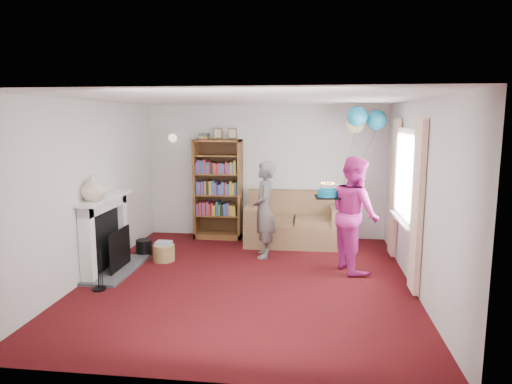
# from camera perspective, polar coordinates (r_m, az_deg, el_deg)

# --- Properties ---
(ground) EXTENTS (5.00, 5.00, 0.00)m
(ground) POSITION_cam_1_polar(r_m,az_deg,el_deg) (6.51, -1.14, -11.04)
(ground) COLOR #37080E
(ground) RESTS_ON ground
(wall_back) EXTENTS (4.50, 0.02, 2.50)m
(wall_back) POSITION_cam_1_polar(r_m,az_deg,el_deg) (8.65, 1.18, 2.57)
(wall_back) COLOR silver
(wall_back) RESTS_ON ground
(wall_left) EXTENTS (0.02, 5.00, 2.50)m
(wall_left) POSITION_cam_1_polar(r_m,az_deg,el_deg) (6.88, -20.16, 0.27)
(wall_left) COLOR silver
(wall_left) RESTS_ON ground
(wall_right) EXTENTS (0.02, 5.00, 2.50)m
(wall_right) POSITION_cam_1_polar(r_m,az_deg,el_deg) (6.28, 19.69, -0.51)
(wall_right) COLOR silver
(wall_right) RESTS_ON ground
(ceiling) EXTENTS (4.50, 5.00, 0.01)m
(ceiling) POSITION_cam_1_polar(r_m,az_deg,el_deg) (6.11, -1.22, 11.58)
(ceiling) COLOR white
(ceiling) RESTS_ON wall_back
(fireplace) EXTENTS (0.55, 1.80, 1.12)m
(fireplace) POSITION_cam_1_polar(r_m,az_deg,el_deg) (7.12, -17.89, -5.40)
(fireplace) COLOR #3F3F42
(fireplace) RESTS_ON ground
(window_bay) EXTENTS (0.14, 2.02, 2.20)m
(window_bay) POSITION_cam_1_polar(r_m,az_deg,el_deg) (6.86, 18.14, -0.05)
(window_bay) COLOR white
(window_bay) RESTS_ON ground
(wall_sconce) EXTENTS (0.16, 0.23, 0.16)m
(wall_sconce) POSITION_cam_1_polar(r_m,az_deg,el_deg) (8.81, -10.38, 6.65)
(wall_sconce) COLOR gold
(wall_sconce) RESTS_ON ground
(bookcase) EXTENTS (0.88, 0.42, 2.07)m
(bookcase) POSITION_cam_1_polar(r_m,az_deg,el_deg) (8.63, -4.73, 0.27)
(bookcase) COLOR #472B14
(bookcase) RESTS_ON ground
(sofa) EXTENTS (1.75, 0.93, 0.93)m
(sofa) POSITION_cam_1_polar(r_m,az_deg,el_deg) (8.34, 4.85, -4.03)
(sofa) COLOR brown
(sofa) RESTS_ON ground
(wicker_basket) EXTENTS (0.34, 0.34, 0.32)m
(wicker_basket) POSITION_cam_1_polar(r_m,az_deg,el_deg) (7.48, -11.45, -7.37)
(wicker_basket) COLOR #9A7A47
(wicker_basket) RESTS_ON ground
(person_striped) EXTENTS (0.43, 0.61, 1.57)m
(person_striped) POSITION_cam_1_polar(r_m,az_deg,el_deg) (7.40, 1.04, -2.23)
(person_striped) COLOR black
(person_striped) RESTS_ON ground
(person_magenta) EXTENTS (0.90, 1.01, 1.71)m
(person_magenta) POSITION_cam_1_polar(r_m,az_deg,el_deg) (6.90, 12.20, -2.68)
(person_magenta) COLOR #C02686
(person_magenta) RESTS_ON ground
(birthday_cake) EXTENTS (0.36, 0.36, 0.22)m
(birthday_cake) POSITION_cam_1_polar(r_m,az_deg,el_deg) (6.79, 8.94, -0.14)
(birthday_cake) COLOR black
(birthday_cake) RESTS_ON ground
(balloons) EXTENTS (0.75, 0.71, 1.77)m
(balloons) POSITION_cam_1_polar(r_m,az_deg,el_deg) (7.79, 13.20, 8.74)
(balloons) COLOR #3F3F3F
(balloons) RESTS_ON ground
(mantel_vase) EXTENTS (0.42, 0.42, 0.36)m
(mantel_vase) POSITION_cam_1_polar(r_m,az_deg,el_deg) (6.67, -19.70, 0.52)
(mantel_vase) COLOR beige
(mantel_vase) RESTS_ON fireplace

